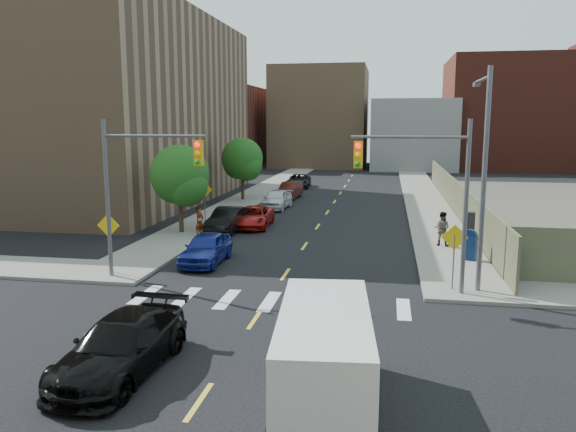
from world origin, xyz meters
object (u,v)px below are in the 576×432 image
at_px(parked_car_blue, 206,248).
at_px(pedestrian_east, 442,229).
at_px(parked_car_white, 276,199).
at_px(mailbox, 470,245).
at_px(payphone, 469,228).
at_px(pedestrian_west, 200,222).
at_px(parked_car_grey, 299,181).
at_px(black_sedan, 121,346).
at_px(parked_car_black, 228,220).
at_px(cargo_van, 324,356).
at_px(parked_car_silver, 278,200).
at_px(parked_car_maroon, 290,190).
at_px(parked_car_red, 253,217).

relative_size(parked_car_blue, pedestrian_east, 2.36).
bearing_deg(parked_car_blue, parked_car_white, 89.50).
bearing_deg(mailbox, payphone, 104.35).
relative_size(payphone, pedestrian_east, 0.98).
relative_size(pedestrian_west, pedestrian_east, 0.99).
bearing_deg(parked_car_grey, pedestrian_west, -96.54).
xyz_separation_m(parked_car_white, black_sedan, (1.56, -29.87, -0.01)).
distance_m(parked_car_black, parked_car_grey, 24.71).
bearing_deg(parked_car_black, cargo_van, -64.42).
bearing_deg(pedestrian_east, parked_car_grey, -48.14).
bearing_deg(parked_car_silver, parked_car_maroon, 93.46).
distance_m(parked_car_white, payphone, 17.74).
bearing_deg(pedestrian_west, black_sedan, -155.05).
bearing_deg(parked_car_red, mailbox, -32.78).
xyz_separation_m(parked_car_white, pedestrian_west, (-2.10, -12.57, 0.30)).
bearing_deg(payphone, cargo_van, -99.54).
bearing_deg(parked_car_white, black_sedan, -83.72).
bearing_deg(parked_car_silver, parked_car_white, -86.54).
bearing_deg(parked_car_grey, parked_car_silver, -91.09).
distance_m(parked_car_white, pedestrian_west, 12.74).
height_order(mailbox, pedestrian_east, pedestrian_east).
distance_m(parked_car_silver, black_sedan, 30.40).
bearing_deg(pedestrian_east, parked_car_white, -28.78).
distance_m(parked_car_white, parked_car_maroon, 6.25).
distance_m(parked_car_silver, parked_car_white, 0.51).
xyz_separation_m(parked_car_maroon, cargo_van, (7.29, -37.06, 0.59)).
relative_size(parked_car_silver, black_sedan, 0.82).
bearing_deg(black_sedan, cargo_van, -6.53).
bearing_deg(black_sedan, payphone, 59.89).
height_order(parked_car_black, black_sedan, black_sedan).
bearing_deg(parked_car_red, cargo_van, -74.93).
distance_m(parked_car_maroon, parked_car_grey, 8.67).
distance_m(parked_car_grey, black_sedan, 44.82).
xyz_separation_m(parked_car_white, payphone, (13.21, -11.84, 0.29)).
bearing_deg(black_sedan, parked_car_white, 95.74).
distance_m(parked_car_red, parked_car_grey, 22.87).
bearing_deg(parked_car_white, parked_car_grey, 95.48).
relative_size(parked_car_red, parked_car_silver, 1.10).
bearing_deg(parked_car_silver, parked_car_red, -86.54).
height_order(pedestrian_west, pedestrian_east, pedestrian_east).
distance_m(parked_car_grey, payphone, 30.08).
xyz_separation_m(parked_car_red, parked_car_white, (0.00, 7.97, 0.11)).
relative_size(mailbox, pedestrian_west, 0.82).
xyz_separation_m(parked_car_maroon, pedestrian_east, (11.69, -18.50, 0.36)).
height_order(parked_car_silver, mailbox, mailbox).
bearing_deg(parked_car_red, parked_car_grey, 88.79).
xyz_separation_m(parked_car_red, payphone, (13.21, -3.87, 0.40)).
bearing_deg(pedestrian_east, payphone, -147.27).
xyz_separation_m(parked_car_red, pedestrian_east, (11.69, -4.28, 0.41)).
relative_size(parked_car_silver, parked_car_white, 0.96).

